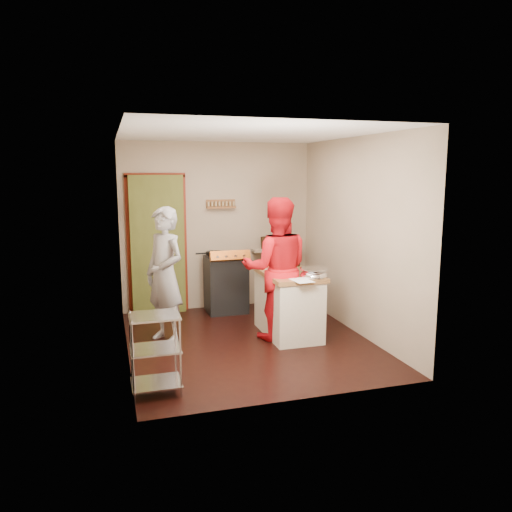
# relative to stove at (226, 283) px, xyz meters

# --- Properties ---
(floor) EXTENTS (3.50, 3.50, 0.00)m
(floor) POSITION_rel_stove_xyz_m (-0.05, -1.42, -0.45)
(floor) COLOR black
(floor) RESTS_ON ground
(back_wall) EXTENTS (3.00, 0.44, 2.60)m
(back_wall) POSITION_rel_stove_xyz_m (-0.69, 0.36, 0.68)
(back_wall) COLOR tan
(back_wall) RESTS_ON ground
(left_wall) EXTENTS (0.04, 3.50, 2.60)m
(left_wall) POSITION_rel_stove_xyz_m (-1.55, -1.42, 0.85)
(left_wall) COLOR tan
(left_wall) RESTS_ON ground
(right_wall) EXTENTS (0.04, 3.50, 2.60)m
(right_wall) POSITION_rel_stove_xyz_m (1.45, -1.42, 0.85)
(right_wall) COLOR tan
(right_wall) RESTS_ON ground
(ceiling) EXTENTS (3.00, 3.50, 0.02)m
(ceiling) POSITION_rel_stove_xyz_m (-0.05, -1.42, 2.16)
(ceiling) COLOR white
(ceiling) RESTS_ON back_wall
(stove) EXTENTS (0.60, 0.63, 1.00)m
(stove) POSITION_rel_stove_xyz_m (0.00, 0.00, 0.00)
(stove) COLOR black
(stove) RESTS_ON ground
(wire_shelving) EXTENTS (0.48, 0.40, 0.80)m
(wire_shelving) POSITION_rel_stove_xyz_m (-1.33, -2.62, -0.01)
(wire_shelving) COLOR silver
(wire_shelving) RESTS_ON ground
(island) EXTENTS (0.70, 1.28, 1.16)m
(island) POSITION_rel_stove_xyz_m (0.54, -1.32, 0.01)
(island) COLOR beige
(island) RESTS_ON ground
(person_stripe) EXTENTS (0.68, 0.75, 1.72)m
(person_stripe) POSITION_rel_stove_xyz_m (-1.05, -1.10, 0.41)
(person_stripe) COLOR #B0B0B5
(person_stripe) RESTS_ON ground
(person_red) EXTENTS (1.03, 0.89, 1.83)m
(person_red) POSITION_rel_stove_xyz_m (0.34, -1.39, 0.47)
(person_red) COLOR #B70C12
(person_red) RESTS_ON ground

